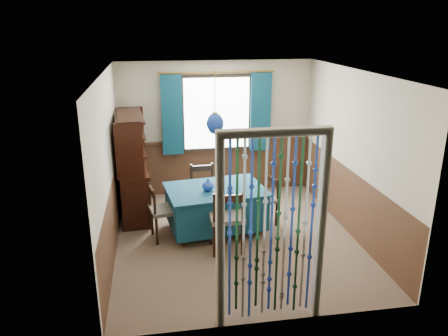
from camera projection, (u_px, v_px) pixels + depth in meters
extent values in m
plane|color=brown|center=(236.00, 238.00, 6.70)|extent=(4.00, 4.00, 0.00)
plane|color=silver|center=(237.00, 72.00, 5.91)|extent=(4.00, 4.00, 0.00)
plane|color=#BAB198|center=(216.00, 129.00, 8.18)|extent=(3.60, 0.00, 3.60)
plane|color=#BAB198|center=(273.00, 219.00, 4.43)|extent=(3.60, 0.00, 3.60)
plane|color=#BAB198|center=(109.00, 167.00, 6.03)|extent=(0.00, 4.00, 4.00)
plane|color=#BAB198|center=(353.00, 154.00, 6.58)|extent=(0.00, 4.00, 4.00)
plane|color=#44291A|center=(217.00, 167.00, 8.40)|extent=(3.60, 0.00, 3.60)
plane|color=#44291A|center=(270.00, 282.00, 4.69)|extent=(3.60, 0.00, 3.60)
plane|color=#44291A|center=(114.00, 216.00, 6.27)|extent=(0.00, 4.00, 4.00)
plane|color=#44291A|center=(348.00, 200.00, 6.82)|extent=(0.00, 4.00, 4.00)
cube|color=black|center=(217.00, 113.00, 8.03)|extent=(1.32, 0.12, 1.42)
cube|color=navy|center=(216.00, 207.00, 6.82)|extent=(1.54, 1.15, 0.56)
cube|color=navy|center=(216.00, 189.00, 6.72)|extent=(1.61, 1.22, 0.03)
cylinder|color=black|center=(184.00, 242.00, 6.44)|extent=(0.07, 0.07, 0.14)
cylinder|color=black|center=(258.00, 231.00, 6.76)|extent=(0.07, 0.07, 0.14)
cylinder|color=black|center=(175.00, 222.00, 7.09)|extent=(0.07, 0.07, 0.14)
cylinder|color=black|center=(243.00, 213.00, 7.41)|extent=(0.07, 0.07, 0.14)
cylinder|color=black|center=(215.00, 241.00, 6.08)|extent=(0.05, 0.05, 0.49)
cylinder|color=black|center=(243.00, 239.00, 6.14)|extent=(0.05, 0.05, 0.49)
cylinder|color=black|center=(211.00, 229.00, 6.43)|extent=(0.05, 0.05, 0.49)
cylinder|color=black|center=(238.00, 228.00, 6.49)|extent=(0.05, 0.05, 0.49)
cube|color=#5B5549|center=(227.00, 217.00, 6.20)|extent=(0.48, 0.46, 0.07)
cube|color=black|center=(229.00, 199.00, 5.90)|extent=(0.42, 0.04, 0.11)
cylinder|color=black|center=(214.00, 210.00, 5.92)|extent=(0.04, 0.04, 0.48)
cylinder|color=black|center=(243.00, 208.00, 5.98)|extent=(0.04, 0.04, 0.48)
cylinder|color=black|center=(213.00, 199.00, 7.58)|extent=(0.04, 0.04, 0.44)
cylinder|color=black|center=(192.00, 201.00, 7.52)|extent=(0.04, 0.04, 0.44)
cylinder|color=black|center=(216.00, 207.00, 7.27)|extent=(0.04, 0.04, 0.44)
cylinder|color=black|center=(195.00, 209.00, 7.20)|extent=(0.04, 0.04, 0.44)
cube|color=#5B5549|center=(204.00, 190.00, 7.31)|extent=(0.45, 0.43, 0.06)
cube|color=black|center=(202.00, 168.00, 7.37)|extent=(0.38, 0.06, 0.10)
cylinder|color=black|center=(212.00, 175.00, 7.45)|extent=(0.04, 0.04, 0.43)
cylinder|color=black|center=(192.00, 177.00, 7.38)|extent=(0.04, 0.04, 0.43)
cylinder|color=black|center=(152.00, 222.00, 6.74)|extent=(0.04, 0.04, 0.44)
cylinder|color=black|center=(157.00, 231.00, 6.43)|extent=(0.04, 0.04, 0.44)
cylinder|color=black|center=(173.00, 218.00, 6.85)|extent=(0.04, 0.04, 0.44)
cylinder|color=black|center=(178.00, 228.00, 6.54)|extent=(0.04, 0.04, 0.44)
cube|color=#5B5549|center=(164.00, 210.00, 6.56)|extent=(0.49, 0.50, 0.06)
cube|color=black|center=(152.00, 191.00, 6.40)|extent=(0.11, 0.37, 0.10)
cylinder|color=black|center=(150.00, 196.00, 6.60)|extent=(0.04, 0.04, 0.43)
cylinder|color=black|center=(155.00, 204.00, 6.29)|extent=(0.04, 0.04, 0.43)
cylinder|color=black|center=(276.00, 214.00, 7.04)|extent=(0.04, 0.04, 0.41)
cylinder|color=black|center=(265.00, 207.00, 7.31)|extent=(0.04, 0.04, 0.41)
cylinder|color=black|center=(261.00, 218.00, 6.91)|extent=(0.04, 0.04, 0.41)
cylinder|color=black|center=(250.00, 210.00, 7.18)|extent=(0.04, 0.04, 0.41)
cube|color=#5B5549|center=(263.00, 199.00, 7.04)|extent=(0.49, 0.50, 0.05)
cube|color=black|center=(272.00, 180.00, 7.01)|extent=(0.15, 0.33, 0.09)
cylinder|color=black|center=(278.00, 191.00, 6.92)|extent=(0.04, 0.04, 0.40)
cylinder|color=black|center=(267.00, 184.00, 7.19)|extent=(0.04, 0.04, 0.40)
cube|color=black|center=(134.00, 190.00, 7.41)|extent=(0.58, 1.37, 0.87)
cube|color=black|center=(129.00, 151.00, 6.53)|extent=(0.41, 0.09, 0.87)
cube|color=black|center=(132.00, 131.00, 7.73)|extent=(0.41, 0.09, 0.87)
cube|color=black|center=(129.00, 115.00, 7.00)|extent=(0.53, 1.36, 0.04)
cube|color=black|center=(118.00, 141.00, 7.10)|extent=(0.15, 1.31, 0.87)
cube|color=black|center=(133.00, 148.00, 7.18)|extent=(0.47, 1.28, 0.02)
cube|color=black|center=(132.00, 131.00, 7.08)|extent=(0.47, 1.28, 0.02)
cylinder|color=olive|center=(215.00, 97.00, 6.27)|extent=(0.01, 0.01, 0.77)
ellipsoid|color=navy|center=(215.00, 124.00, 6.39)|extent=(0.25, 0.25, 0.31)
cylinder|color=olive|center=(215.00, 113.00, 6.34)|extent=(0.08, 0.08, 0.03)
imported|color=navy|center=(208.00, 185.00, 6.61)|extent=(0.17, 0.17, 0.17)
imported|color=beige|center=(134.00, 151.00, 6.85)|extent=(0.21, 0.21, 0.05)
imported|color=beige|center=(136.00, 155.00, 7.52)|extent=(0.20, 0.20, 0.21)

